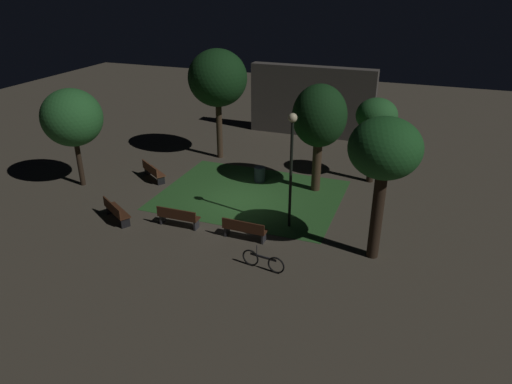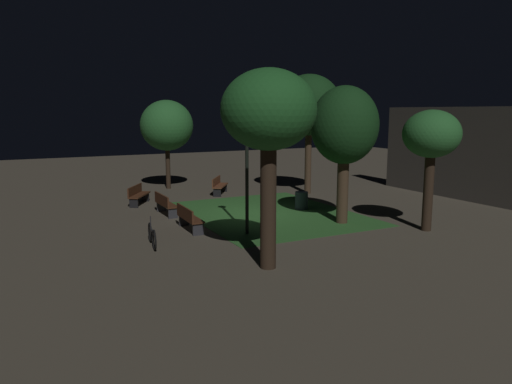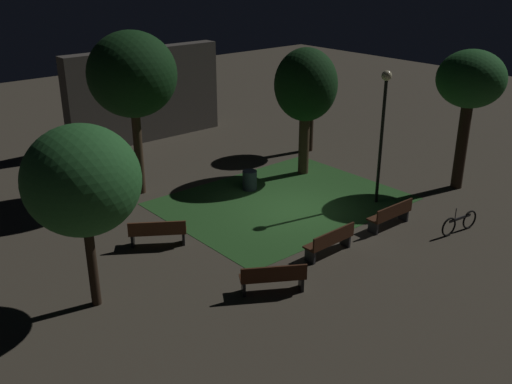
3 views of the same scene
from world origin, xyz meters
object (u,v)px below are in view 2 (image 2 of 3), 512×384
object	(u,v)px
bench_front_left	(138,194)
bench_front_right	(219,185)
lamp_post_near_wall	(247,140)
tree_near_wall	(432,137)
trash_bin	(301,200)
bicycle	(152,236)
tree_tall_center	(269,114)
tree_lawn_side	(344,127)
tree_back_left	(167,126)
tree_back_right	(309,106)
bench_corner	(189,218)
bench_path_side	(165,204)

from	to	relation	value
bench_front_left	bench_front_right	bearing A→B (deg)	101.61
bench_front_right	lamp_post_near_wall	size ratio (longest dim) A/B	0.36
tree_near_wall	trash_bin	bearing A→B (deg)	-159.53
bench_front_right	bicycle	world-z (taller)	bicycle
bench_front_left	tree_tall_center	xyz separation A→B (m)	(10.75, 1.04, 3.71)
tree_near_wall	tree_lawn_side	world-z (taller)	tree_lawn_side
tree_back_left	trash_bin	distance (m)	9.49
tree_near_wall	tree_lawn_side	size ratio (longest dim) A/B	0.83
bench_front_left	tree_back_right	size ratio (longest dim) A/B	0.29
bench_front_left	bench_corner	bearing A→B (deg)	4.65
tree_back_left	trash_bin	world-z (taller)	tree_back_left
tree_near_wall	bicycle	bearing A→B (deg)	-104.69
bench_front_left	tree_back_right	distance (m)	9.64
bench_path_side	tree_tall_center	bearing A→B (deg)	4.08
tree_tall_center	trash_bin	size ratio (longest dim) A/B	6.93
bench_front_right	lamp_post_near_wall	xyz separation A→B (m)	(8.04, -2.27, 2.81)
tree_back_right	trash_bin	size ratio (longest dim) A/B	7.89
bicycle	bench_corner	bearing A→B (deg)	129.46
bench_path_side	tree_back_right	xyz separation A→B (m)	(-1.82, 8.22, 4.07)
trash_bin	lamp_post_near_wall	bearing A→B (deg)	-55.19
bench_front_left	lamp_post_near_wall	world-z (taller)	lamp_post_near_wall
tree_back_left	bench_front_left	bearing A→B (deg)	-33.90
tree_tall_center	bicycle	distance (m)	5.72
bench_path_side	bench_front_left	world-z (taller)	same
bench_corner	trash_bin	world-z (taller)	bench_corner
tree_tall_center	bicycle	bearing A→B (deg)	-147.37
bench_corner	tree_back_right	bearing A→B (deg)	120.34
trash_bin	bench_path_side	bearing A→B (deg)	-105.31
tree_tall_center	bench_front_right	bearing A→B (deg)	163.80
tree_lawn_side	bicycle	xyz separation A→B (m)	(-0.10, -7.40, -3.35)
lamp_post_near_wall	trash_bin	size ratio (longest dim) A/B	6.30
tree_tall_center	bench_front_left	bearing A→B (deg)	-174.48
bench_corner	lamp_post_near_wall	world-z (taller)	lamp_post_near_wall
bench_front_left	bicycle	bearing A→B (deg)	-9.85
tree_lawn_side	lamp_post_near_wall	xyz separation A→B (m)	(-0.14, -4.01, -0.39)
bench_corner	tree_back_left	size ratio (longest dim) A/B	0.37
bench_corner	tree_near_wall	world-z (taller)	tree_near_wall
tree_lawn_side	tree_back_left	xyz separation A→B (m)	(-11.18, -3.53, -0.21)
bench_front_right	bicycle	xyz separation A→B (m)	(8.09, -5.67, -0.14)
bench_front_left	bench_path_side	bearing A→B (deg)	9.59
bench_path_side	bench_corner	distance (m)	2.99
tree_back_left	bicycle	bearing A→B (deg)	-19.25
tree_back_right	bicycle	world-z (taller)	tree_back_right
bench_path_side	bench_front_right	xyz separation A→B (m)	(-3.69, 3.96, 0.00)
bench_path_side	tree_back_right	world-z (taller)	tree_back_right
trash_bin	bicycle	distance (m)	7.94
bench_front_left	tree_back_left	world-z (taller)	tree_back_left
bench_front_right	trash_bin	world-z (taller)	bench_front_right
tree_back_left	tree_tall_center	world-z (taller)	tree_tall_center
tree_back_right	lamp_post_near_wall	world-z (taller)	tree_back_right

